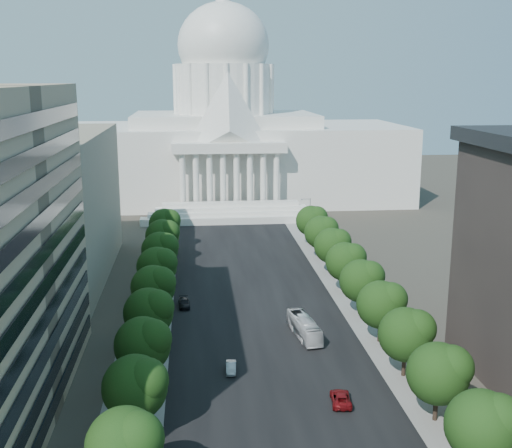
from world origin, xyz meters
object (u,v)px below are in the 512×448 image
object	(u,v)px
city_bus	(304,327)
car_dark_b	(184,303)
car_red	(341,398)
car_silver	(231,368)

from	to	relation	value
city_bus	car_dark_b	bearing A→B (deg)	133.50
car_red	car_dark_b	world-z (taller)	car_red
car_red	city_bus	bearing A→B (deg)	-81.44
car_red	city_bus	xyz separation A→B (m)	(-0.95, 21.98, 0.86)
car_dark_b	city_bus	distance (m)	24.96
car_red	city_bus	world-z (taller)	city_bus
car_dark_b	car_red	bearing A→B (deg)	-65.42
car_red	car_dark_b	xyz separation A→B (m)	(-20.39, 37.61, -0.03)
car_silver	city_bus	world-z (taller)	city_bus
city_bus	car_silver	bearing A→B (deg)	-144.97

